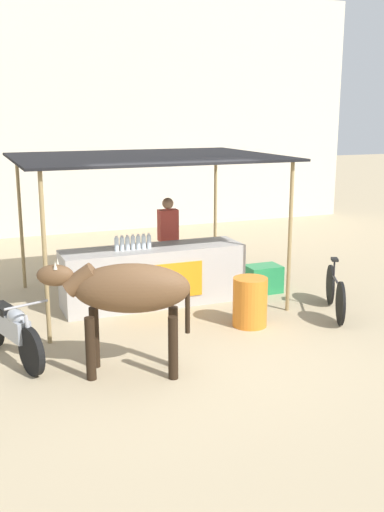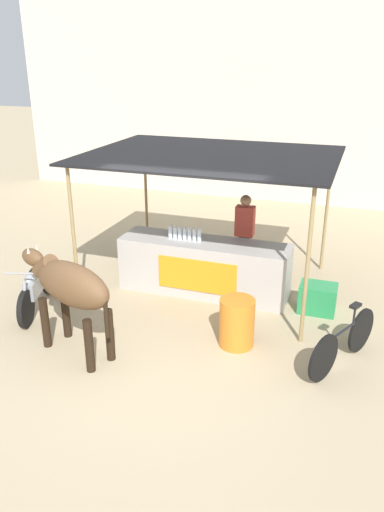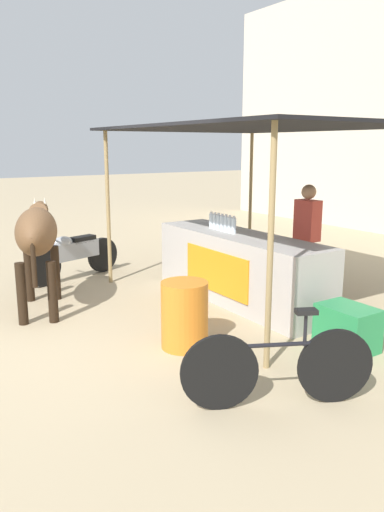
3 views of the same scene
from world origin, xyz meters
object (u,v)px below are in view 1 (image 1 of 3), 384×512
object	(u,v)px
bicycle_leaning	(335,292)
stall_counter	(153,276)
cooler_box	(263,279)
motorcycle_parked	(11,329)
water_barrel	(250,302)
vendor_behind_counter	(168,242)
cow	(126,292)

from	to	relation	value
bicycle_leaning	stall_counter	bearing A→B (deg)	148.22
cooler_box	motorcycle_parked	xyz separation A→B (m)	(-4.43, -1.45, 0.19)
water_barrel	bicycle_leaning	size ratio (longest dim) A/B	0.49
vendor_behind_counter	cooler_box	bearing A→B (deg)	-29.93
vendor_behind_counter	stall_counter	bearing A→B (deg)	-125.23
water_barrel	cooler_box	bearing A→B (deg)	55.14
vendor_behind_counter	motorcycle_parked	size ratio (longest dim) A/B	0.95
water_barrel	cow	size ratio (longest dim) A/B	0.40
cooler_box	water_barrel	bearing A→B (deg)	-124.86
motorcycle_parked	stall_counter	bearing A→B (deg)	32.61
motorcycle_parked	vendor_behind_counter	bearing A→B (deg)	37.94
stall_counter	water_barrel	xyz separation A→B (m)	(1.00, -1.54, -0.11)
vendor_behind_counter	cow	xyz separation A→B (m)	(-1.68, -3.23, 0.18)
vendor_behind_counter	cooler_box	world-z (taller)	vendor_behind_counter
cooler_box	bicycle_leaning	world-z (taller)	bicycle_leaning
vendor_behind_counter	motorcycle_parked	xyz separation A→B (m)	(-2.95, -2.30, -0.42)
vendor_behind_counter	bicycle_leaning	size ratio (longest dim) A/B	1.09
vendor_behind_counter	motorcycle_parked	distance (m)	3.77
stall_counter	cooler_box	size ratio (longest dim) A/B	5.00
stall_counter	motorcycle_parked	distance (m)	2.87
stall_counter	vendor_behind_counter	world-z (taller)	vendor_behind_counter
cow	bicycle_leaning	bearing A→B (deg)	14.20
cow	motorcycle_parked	world-z (taller)	cow
vendor_behind_counter	bicycle_leaning	bearing A→B (deg)	-49.45
cooler_box	vendor_behind_counter	bearing A→B (deg)	150.07
cooler_box	water_barrel	world-z (taller)	water_barrel
cooler_box	bicycle_leaning	size ratio (longest dim) A/B	0.40
cow	vendor_behind_counter	bearing A→B (deg)	62.55
vendor_behind_counter	water_barrel	size ratio (longest dim) A/B	2.24
stall_counter	water_barrel	bearing A→B (deg)	-56.98
motorcycle_parked	bicycle_leaning	world-z (taller)	motorcycle_parked
stall_counter	motorcycle_parked	bearing A→B (deg)	-147.39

